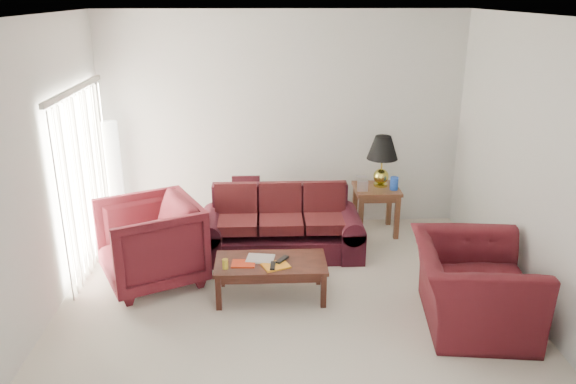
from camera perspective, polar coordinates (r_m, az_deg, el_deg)
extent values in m
plane|color=beige|center=(6.09, 0.36, -12.08)|extent=(5.00, 5.00, 0.00)
cube|color=silver|center=(7.15, -19.95, 1.15)|extent=(0.10, 2.00, 2.16)
cube|color=black|center=(7.66, -4.29, 0.24)|extent=(0.38, 0.19, 0.39)
cube|color=#BCBBBF|center=(7.64, 7.59, 0.61)|extent=(0.14, 0.05, 0.14)
cylinder|color=#1B45B3|center=(7.75, 10.73, 0.86)|extent=(0.12, 0.12, 0.18)
cube|color=silver|center=(7.99, 7.48, 1.58)|extent=(0.14, 0.17, 0.06)
imported|color=#461016|center=(6.65, -13.81, -5.01)|extent=(1.43, 1.42, 0.98)
imported|color=#3F0E13|center=(6.00, 18.21, -9.07)|extent=(1.28, 1.42, 0.84)
cube|color=#B62B12|center=(6.13, -4.55, -7.27)|extent=(0.26, 0.20, 0.01)
cube|color=silver|center=(6.23, -2.82, -6.78)|extent=(0.33, 0.27, 0.02)
cube|color=orange|center=(6.07, -1.26, -7.50)|extent=(0.33, 0.30, 0.02)
cube|color=black|center=(6.03, -1.56, -7.49)|extent=(0.07, 0.18, 0.02)
cube|color=black|center=(6.15, -0.60, -6.87)|extent=(0.15, 0.19, 0.02)
cylinder|color=gold|center=(6.04, -6.39, -7.28)|extent=(0.08, 0.08, 0.11)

